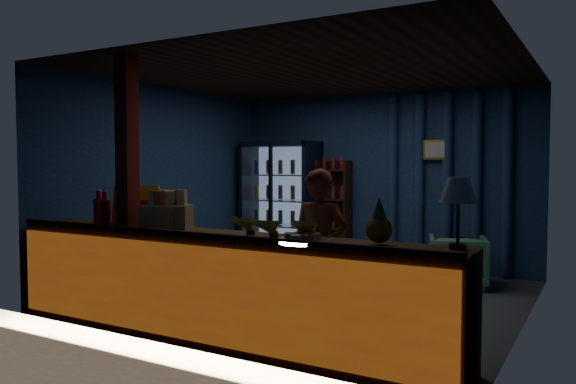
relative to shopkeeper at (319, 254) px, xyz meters
The scene contains 19 objects.
ground 1.74m from the shopkeeper, 118.50° to the left, with size 4.60×4.60×0.00m, color #515154.
room_walls 1.77m from the shopkeeper, 118.50° to the left, with size 4.60×4.60×4.60m.
counter 0.96m from the shopkeeper, 144.77° to the right, with size 4.40×0.57×0.99m.
support_post 1.95m from the shopkeeper, 163.89° to the right, with size 0.16×0.16×2.60m, color maroon.
beverage_cooler 4.02m from the shopkeeper, 124.89° to the left, with size 1.20×0.62×1.90m.
bottle_shelf 3.73m from the shopkeeper, 112.86° to the left, with size 0.50×0.28×1.60m.
curtain_folds 3.57m from the shopkeeper, 85.93° to the left, with size 1.74×0.14×2.50m.
framed_picture 3.62m from the shopkeeper, 88.34° to the left, with size 0.36×0.04×0.28m.
shopkeeper is the anchor object (origin of this frame).
green_chair 2.85m from the shopkeeper, 77.88° to the left, with size 0.69×0.71×0.64m, color #5AB469.
side_table 3.02m from the shopkeeper, 78.53° to the left, with size 0.65×0.55×0.61m.
yellow_sign 1.98m from the shopkeeper, behind, with size 0.48×0.26×0.38m.
soda_bottles 2.18m from the shopkeeper, 167.23° to the right, with size 0.46×0.19×0.34m.
snack_box_left 1.43m from the shopkeeper, 161.91° to the right, with size 0.42×0.39×0.36m.
snack_box_centre 1.52m from the shopkeeper, 161.02° to the right, with size 0.41×0.37×0.36m.
pastry_tray 0.70m from the shopkeeper, 73.21° to the right, with size 0.44×0.44×0.07m.
banana_bunches 0.61m from the shopkeeper, 104.27° to the right, with size 0.84×0.31×0.18m.
table_lamp 1.48m from the shopkeeper, 16.51° to the right, with size 0.26×0.26×0.52m.
pineapple 0.92m from the shopkeeper, 31.56° to the right, with size 0.20×0.20×0.35m.
Camera 1 is at (2.97, -5.82, 1.57)m, focal length 35.00 mm.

